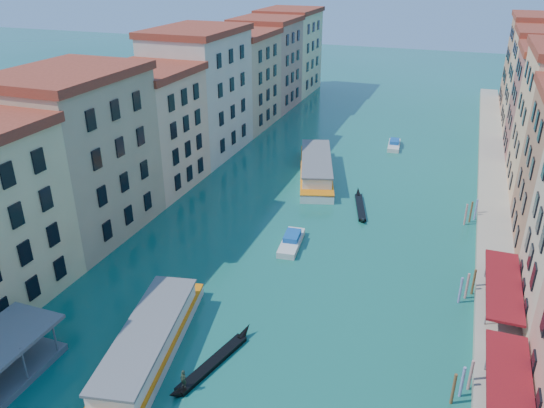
# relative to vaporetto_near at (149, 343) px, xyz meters

# --- Properties ---
(left_bank_palazzos) EXTENTS (12.80, 128.40, 21.00)m
(left_bank_palazzos) POSITION_rel_vaporetto_near_xyz_m (-19.67, 42.90, 8.42)
(left_bank_palazzos) COLOR beige
(left_bank_palazzos) RESTS_ON ground
(quay) EXTENTS (4.00, 140.00, 1.00)m
(quay) POSITION_rel_vaporetto_near_xyz_m (28.33, 43.22, -0.79)
(quay) COLOR #A89D87
(quay) RESTS_ON ground
(restaurant_awnings) EXTENTS (3.20, 44.55, 3.12)m
(restaurant_awnings) POSITION_rel_vaporetto_near_xyz_m (28.52, 1.22, 1.70)
(restaurant_awnings) COLOR maroon
(restaurant_awnings) RESTS_ON ground
(mooring_poles_right) EXTENTS (1.44, 54.24, 3.20)m
(mooring_poles_right) POSITION_rel_vaporetto_near_xyz_m (25.43, 7.02, 0.01)
(mooring_poles_right) COLOR brown
(mooring_poles_right) RESTS_ON ground
(vaporetto_near) EXTENTS (8.04, 19.71, 2.86)m
(vaporetto_near) POSITION_rel_vaporetto_near_xyz_m (0.00, 0.00, 0.00)
(vaporetto_near) COLOR silver
(vaporetto_near) RESTS_ON ground
(vaporetto_far) EXTENTS (10.56, 21.51, 3.13)m
(vaporetto_far) POSITION_rel_vaporetto_near_xyz_m (2.35, 44.78, 0.12)
(vaporetto_far) COLOR white
(vaporetto_far) RESTS_ON ground
(gondola_fore) EXTENTS (3.52, 10.64, 2.15)m
(gondola_fore) POSITION_rel_vaporetto_near_xyz_m (5.65, 0.74, -0.92)
(gondola_fore) COLOR black
(gondola_fore) RESTS_ON ground
(gondola_far) EXTENTS (3.59, 10.44, 1.51)m
(gondola_far) POSITION_rel_vaporetto_near_xyz_m (11.23, 35.56, -0.98)
(gondola_far) COLOR black
(gondola_far) RESTS_ON ground
(motorboat_mid) EXTENTS (2.80, 6.87, 1.38)m
(motorboat_mid) POSITION_rel_vaporetto_near_xyz_m (5.55, 22.54, -0.75)
(motorboat_mid) COLOR silver
(motorboat_mid) RESTS_ON ground
(motorboat_far) EXTENTS (2.51, 6.46, 1.31)m
(motorboat_far) POSITION_rel_vaporetto_near_xyz_m (11.89, 62.95, -0.78)
(motorboat_far) COLOR silver
(motorboat_far) RESTS_ON ground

